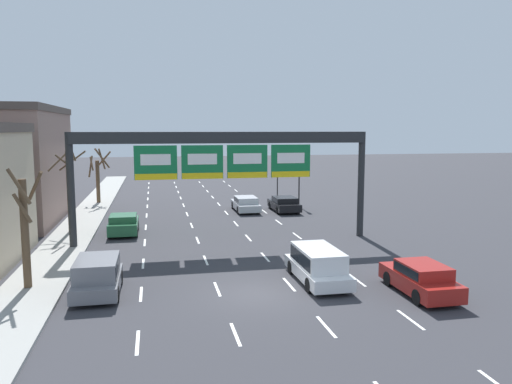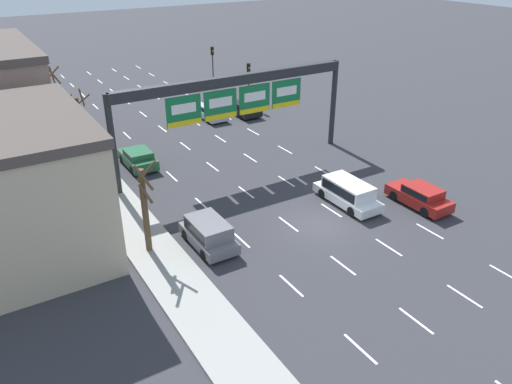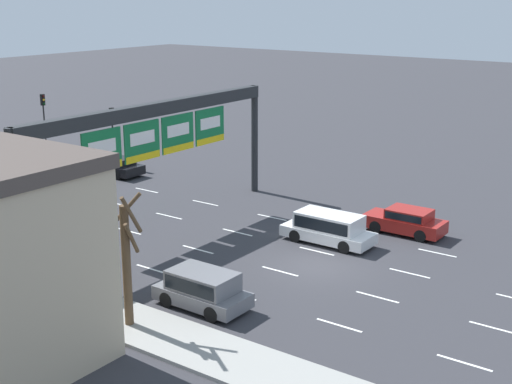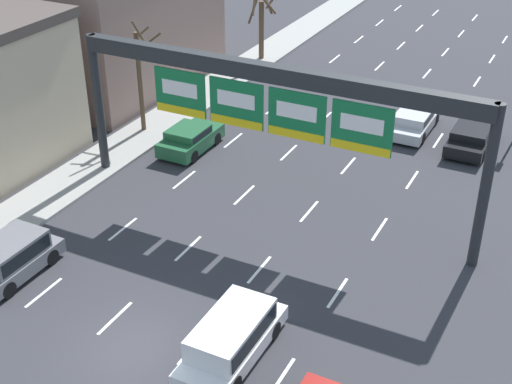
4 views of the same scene
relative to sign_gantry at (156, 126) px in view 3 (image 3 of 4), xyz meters
name	(u,v)px [view 3 (image 3 of 4)]	position (x,y,z in m)	size (l,w,h in m)	color
ground_plane	(317,265)	(0.00, -10.16, -5.65)	(220.00, 220.00, 0.00)	#333338
sidewalk_left	(182,342)	(-9.65, -10.16, -5.58)	(2.80, 110.00, 0.15)	#999993
lane_dashes	(118,215)	(0.00, 3.34, -5.65)	(10.02, 67.00, 0.01)	white
sign_gantry	(156,126)	(0.00, 0.00, 0.00)	(18.53, 0.70, 6.88)	#232628
car_black	(114,165)	(6.66, 10.65, -4.96)	(1.99, 4.46, 1.27)	black
car_green	(20,231)	(-6.37, 3.75, -4.93)	(1.93, 3.95, 1.35)	#235B38
car_red	(406,220)	(6.80, -11.61, -4.90)	(1.80, 4.29, 1.40)	maroon
suv_white	(329,227)	(3.05, -9.00, -4.76)	(1.91, 4.82, 1.60)	silver
suv_grey	(203,287)	(-6.76, -8.77, -4.77)	(1.92, 3.97, 1.57)	slate
car_silver	(72,173)	(3.41, 11.33, -4.96)	(1.90, 4.69, 1.28)	#B7B7BC
traffic_light_near_gantry	(112,124)	(8.59, 12.70, -2.51)	(0.30, 0.35, 4.38)	black
traffic_light_mid_block	(44,111)	(8.53, 20.50, -2.26)	(0.30, 0.35, 4.76)	black
tree_bare_third	(127,258)	(-9.80, -7.66, -2.80)	(1.42, 1.42, 5.28)	brown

